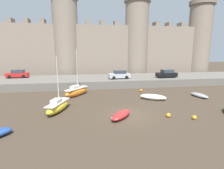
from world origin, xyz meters
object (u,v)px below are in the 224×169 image
rowboat_foreground_centre (153,97)px  mooring_buoy_near_channel (194,117)px  sailboat_near_channel_right (58,106)px  car_quay_centre_west (18,74)px  mooring_buoy_mid_mud (141,90)px  car_quay_west (167,74)px  sailboat_midflat_right (77,91)px  rowboat_foreground_left (199,95)px  rowboat_near_channel_left (121,115)px  car_quay_centre_east (119,75)px  mooring_buoy_near_shore (168,115)px

rowboat_foreground_centre → mooring_buoy_near_channel: bearing=-80.1°
sailboat_near_channel_right → car_quay_centre_west: sailboat_near_channel_right is taller
mooring_buoy_mid_mud → car_quay_centre_west: car_quay_centre_west is taller
rowboat_foreground_centre → car_quay_west: car_quay_west is taller
sailboat_midflat_right → rowboat_foreground_left: sailboat_midflat_right is taller
car_quay_centre_west → car_quay_west: (29.85, -4.34, 0.00)m
car_quay_centre_west → rowboat_foreground_centre: bearing=-32.9°
sailboat_midflat_right → rowboat_near_channel_left: (4.87, -9.90, -0.35)m
sailboat_midflat_right → car_quay_centre_west: sailboat_midflat_right is taller
mooring_buoy_near_channel → rowboat_foreground_centre: bearing=99.9°
sailboat_near_channel_right → car_quay_west: 23.78m
rowboat_foreground_left → sailboat_midflat_right: bearing=168.5°
sailboat_near_channel_right → rowboat_near_channel_left: bearing=-24.5°
rowboat_foreground_centre → mooring_buoy_near_channel: (1.32, -7.56, -0.18)m
mooring_buoy_mid_mud → car_quay_centre_west: bearing=156.2°
mooring_buoy_mid_mud → car_quay_centre_east: 6.59m
sailboat_near_channel_right → mooring_buoy_near_channel: 14.61m
rowboat_foreground_left → mooring_buoy_near_shore: rowboat_foreground_left is taller
mooring_buoy_near_channel → car_quay_centre_east: 18.66m
mooring_buoy_near_shore → car_quay_west: size_ratio=0.11×
mooring_buoy_near_shore → car_quay_centre_east: bearing=96.0°
rowboat_near_channel_left → car_quay_west: 21.00m
car_quay_centre_east → sailboat_near_channel_right: bearing=-125.9°
mooring_buoy_near_shore → rowboat_foreground_centre: bearing=81.6°
sailboat_near_channel_right → car_quay_centre_east: 16.74m
car_quay_centre_west → car_quay_west: same height
mooring_buoy_mid_mud → mooring_buoy_near_channel: bearing=-83.0°
car_quay_centre_east → mooring_buoy_near_shore: bearing=-84.0°
rowboat_foreground_centre → mooring_buoy_near_shore: rowboat_foreground_centre is taller
rowboat_foreground_centre → car_quay_centre_west: (-22.83, 14.79, 1.79)m
rowboat_foreground_left → car_quay_west: car_quay_west is taller
rowboat_near_channel_left → mooring_buoy_mid_mud: size_ratio=6.70×
mooring_buoy_near_shore → sailboat_near_channel_right: bearing=162.7°
car_quay_centre_east → car_quay_centre_west: bearing=168.0°
rowboat_near_channel_left → mooring_buoy_near_channel: rowboat_near_channel_left is taller
sailboat_near_channel_right → mooring_buoy_near_channel: bearing=-18.3°
mooring_buoy_near_channel → car_quay_west: bearing=72.4°
rowboat_near_channel_left → rowboat_foreground_centre: size_ratio=0.85×
car_quay_centre_east → rowboat_foreground_left: bearing=-45.7°
sailboat_midflat_right → rowboat_near_channel_left: 11.03m
rowboat_near_channel_left → rowboat_foreground_left: size_ratio=1.02×
rowboat_near_channel_left → rowboat_foreground_left: rowboat_near_channel_left is taller
rowboat_foreground_left → mooring_buoy_near_shore: size_ratio=7.13×
mooring_buoy_near_channel → car_quay_centre_west: 32.96m
rowboat_near_channel_left → mooring_buoy_near_shore: size_ratio=7.26×
car_quay_west → car_quay_centre_east: size_ratio=1.00×
mooring_buoy_near_channel → car_quay_west: (5.71, 18.01, 1.97)m
sailboat_midflat_right → car_quay_centre_west: bearing=137.9°
rowboat_foreground_left → car_quay_centre_west: size_ratio=0.76×
rowboat_near_channel_left → car_quay_centre_east: size_ratio=0.78×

